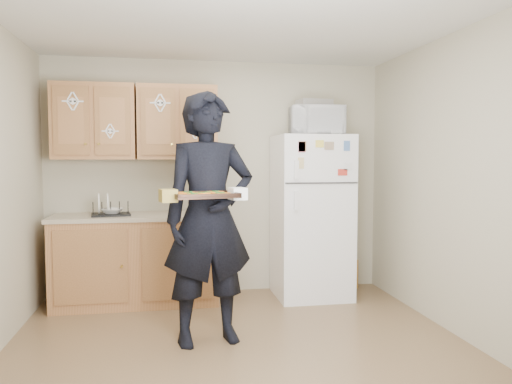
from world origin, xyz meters
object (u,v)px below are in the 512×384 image
person (209,218)px  dish_rack (111,208)px  refrigerator (311,216)px  baking_tray (204,196)px  microwave (316,121)px

person → dish_rack: person is taller
refrigerator → baking_tray: bearing=-130.6°
baking_tray → dish_rack: 1.67m
refrigerator → baking_tray: size_ratio=3.70×
baking_tray → dish_rack: size_ratio=1.25×
person → microwave: bearing=30.3°
refrigerator → dish_rack: 2.04m
person → dish_rack: size_ratio=5.40×
refrigerator → dish_rack: refrigerator is taller
refrigerator → dish_rack: (-2.04, 0.01, 0.12)m
person → microwave: microwave is taller
person → dish_rack: (-0.87, 1.15, -0.02)m
microwave → dish_rack: size_ratio=1.46×
person → microwave: (1.20, 1.09, 0.86)m
person → baking_tray: 0.36m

